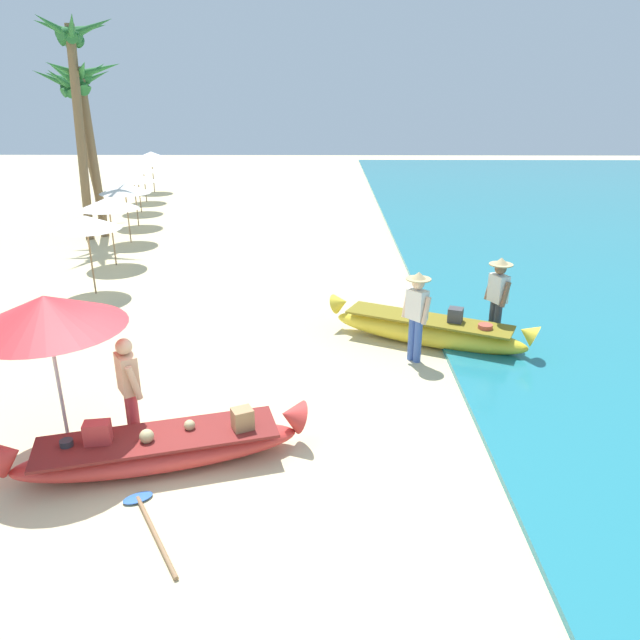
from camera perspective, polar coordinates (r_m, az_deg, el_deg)
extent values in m
plane|color=beige|center=(8.33, -12.10, -13.10)|extent=(80.00, 80.00, 0.00)
ellipsoid|color=red|center=(8.22, -15.13, -12.11)|extent=(3.72, 1.76, 0.43)
cone|color=red|center=(8.33, -27.78, -11.42)|extent=(0.54, 0.57, 0.54)
cone|color=red|center=(8.22, -2.76, -9.15)|extent=(0.54, 0.57, 0.54)
cube|color=maroon|center=(8.11, -15.28, -10.84)|extent=(3.16, 1.61, 0.04)
cube|color=#9E754C|center=(7.98, -7.46, -9.46)|extent=(0.33, 0.32, 0.31)
sphere|color=tan|center=(8.13, -12.44, -9.85)|extent=(0.15, 0.15, 0.15)
sphere|color=tan|center=(7.99, -16.33, -10.68)|extent=(0.19, 0.19, 0.19)
cube|color=#B73333|center=(8.13, -20.61, -10.15)|extent=(0.35, 0.25, 0.31)
cylinder|color=#2D2D33|center=(8.26, -23.19, -10.88)|extent=(0.17, 0.17, 0.10)
ellipsoid|color=yellow|center=(11.65, 10.26, -1.14)|extent=(3.71, 2.24, 0.53)
cone|color=yellow|center=(12.12, 2.00, 1.67)|extent=(0.54, 0.54, 0.48)
cone|color=yellow|center=(11.24, 19.38, -1.18)|extent=(0.54, 0.54, 0.48)
cube|color=olive|center=(11.56, 10.34, 0.07)|extent=(3.17, 1.99, 0.04)
cylinder|color=#B74C38|center=(11.29, 15.61, -0.65)|extent=(0.26, 0.26, 0.10)
cube|color=#424247|center=(11.45, 12.89, 0.44)|extent=(0.33, 0.32, 0.29)
sphere|color=tan|center=(11.64, 9.67, 0.75)|extent=(0.18, 0.18, 0.18)
cylinder|color=#3D5BA8|center=(10.84, 9.39, -2.00)|extent=(0.14, 0.14, 0.82)
cylinder|color=#3D5BA8|center=(10.92, 8.83, -1.78)|extent=(0.14, 0.14, 0.82)
cube|color=silver|center=(10.63, 9.32, 1.49)|extent=(0.40, 0.42, 0.54)
cylinder|color=beige|center=(10.50, 10.18, 0.88)|extent=(0.20, 0.19, 0.50)
cylinder|color=beige|center=(10.78, 8.31, 1.53)|extent=(0.20, 0.19, 0.50)
sphere|color=beige|center=(10.51, 9.44, 3.50)|extent=(0.22, 0.22, 0.22)
cylinder|color=tan|center=(10.49, 9.47, 3.91)|extent=(0.44, 0.44, 0.02)
cone|color=tan|center=(10.47, 9.49, 4.28)|extent=(0.26, 0.26, 0.12)
cylinder|color=#B2383D|center=(8.74, -17.67, -8.76)|extent=(0.14, 0.14, 0.82)
cylinder|color=#B2383D|center=(8.62, -17.41, -9.17)|extent=(0.14, 0.14, 0.82)
cube|color=tan|center=(8.37, -18.05, -4.90)|extent=(0.38, 0.42, 0.55)
cylinder|color=tan|center=(8.60, -18.30, -4.59)|extent=(0.21, 0.18, 0.50)
cylinder|color=tan|center=(8.19, -17.45, -5.80)|extent=(0.21, 0.18, 0.50)
sphere|color=tan|center=(8.21, -18.36, -2.44)|extent=(0.22, 0.22, 0.22)
cylinder|color=#333842|center=(11.82, 16.64, -0.44)|extent=(0.14, 0.14, 0.89)
cylinder|color=#333842|center=(11.92, 16.21, -0.21)|extent=(0.14, 0.14, 0.89)
cube|color=silver|center=(11.64, 16.78, 2.94)|extent=(0.35, 0.42, 0.53)
cylinder|color=brown|center=(11.48, 17.41, 2.35)|extent=(0.21, 0.16, 0.49)
cylinder|color=brown|center=(11.81, 15.98, 3.02)|extent=(0.21, 0.16, 0.49)
sphere|color=brown|center=(11.53, 16.98, 4.75)|extent=(0.22, 0.22, 0.22)
cylinder|color=tan|center=(11.51, 17.03, 5.13)|extent=(0.44, 0.44, 0.02)
cone|color=tan|center=(11.49, 17.06, 5.47)|extent=(0.26, 0.26, 0.12)
cylinder|color=#B7B7BC|center=(8.64, -23.96, -4.86)|extent=(0.05, 0.05, 2.20)
cone|color=red|center=(8.32, -24.87, 0.74)|extent=(1.99, 1.99, 0.43)
cylinder|color=#333338|center=(9.13, -22.95, -10.91)|extent=(0.36, 0.36, 0.06)
cylinder|color=#8E6B47|center=(15.23, -21.20, 5.80)|extent=(0.04, 0.04, 1.90)
cone|color=silver|center=(15.06, -21.60, 8.72)|extent=(1.60, 1.60, 0.32)
cylinder|color=#8E6B47|center=(17.64, -19.36, 7.99)|extent=(0.04, 0.04, 1.90)
cone|color=silver|center=(17.49, -19.68, 10.54)|extent=(1.60, 1.60, 0.32)
cylinder|color=#8E6B47|center=(20.27, -18.01, 9.74)|extent=(0.04, 0.04, 1.90)
cone|color=silver|center=(20.14, -18.27, 11.97)|extent=(1.60, 1.60, 0.32)
cylinder|color=#8E6B47|center=(22.77, -17.29, 10.99)|extent=(0.04, 0.04, 1.90)
cone|color=silver|center=(22.65, -17.51, 12.97)|extent=(1.60, 1.60, 0.32)
cylinder|color=#8E6B47|center=(25.45, -17.02, 12.01)|extent=(0.04, 0.04, 1.90)
cone|color=silver|center=(25.35, -17.21, 13.79)|extent=(1.60, 1.60, 0.32)
cylinder|color=#8E6B47|center=(27.83, -16.53, 12.78)|extent=(0.04, 0.04, 1.90)
cone|color=silver|center=(27.74, -16.71, 14.41)|extent=(1.60, 1.60, 0.32)
cylinder|color=#8E6B47|center=(30.46, -15.79, 13.52)|extent=(0.04, 0.04, 1.90)
cone|color=silver|center=(30.37, -15.94, 15.01)|extent=(1.60, 1.60, 0.32)
cylinder|color=brown|center=(21.27, -21.03, 14.55)|extent=(0.41, 0.28, 5.32)
cone|color=#287033|center=(21.08, -20.89, 21.49)|extent=(1.73, 0.48, 0.76)
cone|color=#287033|center=(21.50, -21.28, 21.19)|extent=(0.97, 1.55, 0.98)
cone|color=#287033|center=(21.71, -22.42, 20.87)|extent=(1.32, 1.73, 1.17)
cone|color=#287033|center=(21.38, -23.12, 20.72)|extent=(1.42, 0.47, 1.15)
cone|color=#287033|center=(20.99, -23.12, 21.18)|extent=(1.14, 1.43, 0.79)
cone|color=#287033|center=(20.80, -21.96, 21.32)|extent=(1.11, 1.52, 0.81)
cylinder|color=brown|center=(20.87, -22.05, 15.93)|extent=(0.57, 0.28, 6.48)
cone|color=#23602D|center=(20.64, -21.58, 24.56)|extent=(1.80, 0.47, 0.90)
cone|color=#23602D|center=(21.23, -21.76, 24.54)|extent=(1.15, 1.99, 0.75)
cone|color=#23602D|center=(21.25, -22.95, 24.29)|extent=(0.97, 1.56, 0.85)
cone|color=#23602D|center=(21.00, -23.98, 24.25)|extent=(1.49, 0.42, 0.80)
cone|color=#23602D|center=(20.50, -23.89, 24.24)|extent=(0.99, 1.72, 0.95)
cone|color=#23602D|center=(20.33, -22.78, 24.36)|extent=(1.12, 1.81, 1.02)
cylinder|color=brown|center=(24.82, -21.44, 15.09)|extent=(0.78, 0.28, 5.18)
cone|color=#23602D|center=(24.72, -21.58, 20.63)|extent=(1.87, 0.62, 0.99)
cone|color=#23602D|center=(25.05, -21.55, 20.54)|extent=(1.65, 1.64, 1.10)
cone|color=#23602D|center=(25.27, -22.53, 20.35)|extent=(0.62, 1.64, 1.11)
cone|color=#23602D|center=(25.22, -23.58, 20.52)|extent=(1.80, 1.18, 0.77)
cone|color=#23602D|center=(24.80, -23.92, 20.29)|extent=(1.70, 1.08, 1.01)
cone|color=#23602D|center=(24.48, -23.47, 20.28)|extent=(0.82, 1.65, 1.09)
cone|color=#23602D|center=(24.34, -22.38, 20.42)|extent=(1.45, 1.66, 1.13)
cylinder|color=#8E6B47|center=(7.22, -15.55, -19.26)|extent=(0.81, 1.29, 0.05)
ellipsoid|color=#2D60B7|center=(7.80, -17.12, -16.03)|extent=(0.41, 0.36, 0.03)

